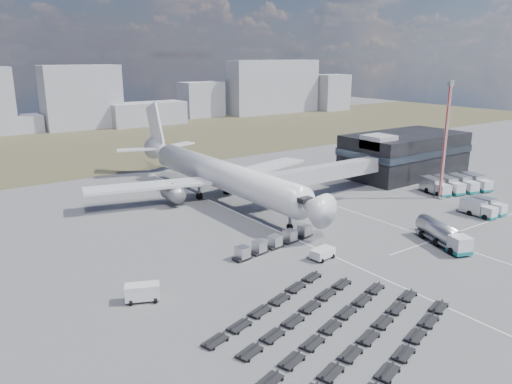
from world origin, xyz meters
TOP-DOWN VIEW (x-y plane):
  - ground at (0.00, 0.00)m, footprint 420.00×420.00m
  - grass_strip at (0.00, 110.00)m, footprint 420.00×90.00m
  - lane_markings at (9.77, 3.00)m, footprint 47.12×110.00m
  - terminal at (47.77, 23.96)m, footprint 30.40×16.40m
  - jet_bridge at (15.90, 20.42)m, footprint 30.30×3.80m
  - airliner at (0.00, 32.38)m, footprint 51.59×64.53m
  - skyline at (-14.12, 149.00)m, footprint 317.03×26.19m
  - fuel_tanker at (14.71, -9.97)m, footprint 6.18×11.04m
  - pushback_tug at (-4.00, -3.29)m, footprint 3.80×2.48m
  - utility_van at (-30.08, -0.33)m, footprint 4.43×3.29m
  - catering_truck at (10.70, 33.40)m, footprint 4.16×6.22m
  - service_trucks_near at (34.12, -5.02)m, footprint 5.44×6.50m
  - service_trucks_far at (44.40, 7.27)m, footprint 14.86×10.71m
  - uld_row at (-6.89, 4.05)m, footprint 16.12×3.97m
  - baggage_dollies at (-16.25, -18.20)m, footprint 28.59×23.82m
  - floodlight_mast at (37.13, 6.11)m, footprint 2.24×1.82m

SIDE VIEW (x-z plane):
  - ground at x=0.00m, z-range 0.00..0.00m
  - grass_strip at x=0.00m, z-range 0.00..0.01m
  - lane_markings at x=9.77m, z-range 0.00..0.01m
  - baggage_dollies at x=-16.25m, z-range 0.00..0.68m
  - pushback_tug at x=-4.00m, z-range 0.00..1.57m
  - uld_row at x=-6.89m, z-range 0.17..1.93m
  - utility_van at x=-30.08m, z-range 0.00..2.18m
  - catering_truck at x=10.70m, z-range 0.03..2.68m
  - service_trucks_near at x=34.12m, z-range 0.11..2.71m
  - service_trucks_far at x=44.40m, z-range 0.13..3.10m
  - fuel_tanker at x=14.71m, z-range 0.00..3.47m
  - jet_bridge at x=15.90m, z-range 1.53..8.58m
  - terminal at x=47.77m, z-range -0.25..10.75m
  - airliner at x=0.00m, z-range -3.52..14.10m
  - skyline at x=-14.12m, z-range -3.03..22.86m
  - floodlight_mast at x=37.13m, z-range 0.03..23.55m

